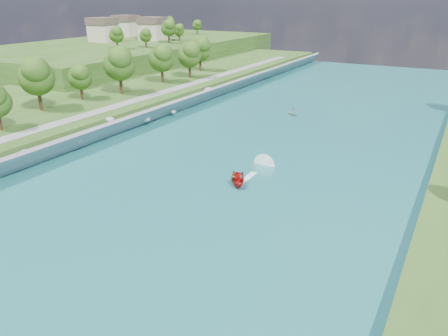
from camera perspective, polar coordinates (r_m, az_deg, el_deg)
The scene contains 11 objects.
ground at distance 52.27m, azimuth -9.54°, elevation -6.75°, with size 260.00×260.00×0.00m, color #2D5119.
river_water at distance 67.43m, azimuth 0.98°, elevation 0.25°, with size 55.00×240.00×0.10m, color #1B6268.
berm_west at distance 99.66m, azimuth -25.40°, elevation 6.23°, with size 45.00×240.00×3.50m, color #2D5119.
ridge_west at distance 173.16m, azimuth -11.79°, elevation 14.43°, with size 60.00×120.00×9.00m, color #2D5119.
riprap_bank at distance 81.09m, azimuth -15.66°, elevation 4.46°, with size 4.18×236.00×4.05m.
riverside_path at distance 85.86m, azimuth -18.59°, elevation 6.26°, with size 3.00×200.00×0.10m, color gray.
ridge_houses at distance 180.17m, azimuth -12.50°, elevation 17.46°, with size 29.50×29.50×8.40m.
trees_west at distance 89.24m, azimuth -24.43°, elevation 9.73°, with size 13.14×151.16×12.74m.
trees_ridge at distance 169.93m, azimuth -7.82°, elevation 17.52°, with size 23.52×65.33×9.60m.
motorboat at distance 61.69m, azimuth 2.54°, elevation -1.16°, with size 3.60×18.85×2.17m.
raft at distance 98.06m, azimuth 9.01°, elevation 7.05°, with size 3.43×3.23×1.61m.
Camera 1 is at (29.66, -35.41, 24.47)m, focal length 35.00 mm.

